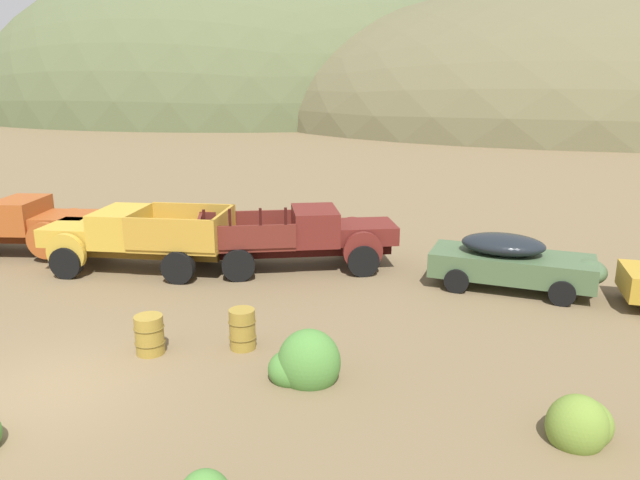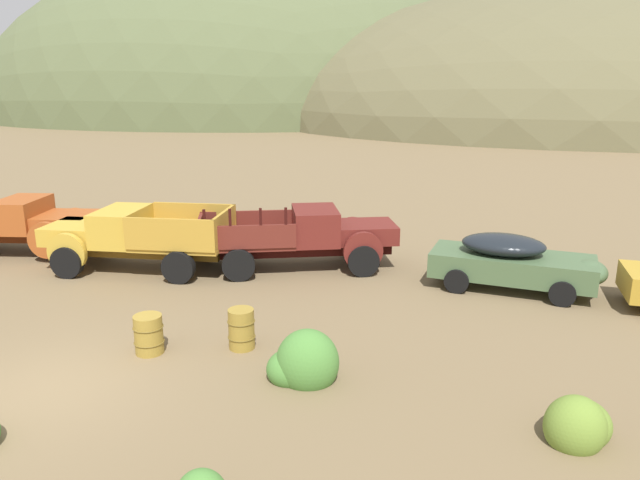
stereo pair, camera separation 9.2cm
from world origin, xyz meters
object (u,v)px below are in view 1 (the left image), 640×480
oil_drum_spare (150,335)px  truck_oxide_orange (20,225)px  truck_oxblood (311,237)px  car_weathered_green (516,262)px  oil_drum_foreground (242,329)px  truck_faded_yellow (127,237)px

oil_drum_spare → truck_oxide_orange: bearing=133.4°
truck_oxide_orange → truck_oxblood: size_ratio=0.93×
truck_oxide_orange → car_weathered_green: 16.02m
oil_drum_foreground → truck_oxide_orange: bearing=141.9°
truck_faded_yellow → car_weathered_green: bearing=178.4°
car_weathered_green → truck_oxide_orange: bearing=-171.6°
car_weathered_green → oil_drum_foreground: 8.15m
truck_faded_yellow → truck_oxblood: 5.71m
truck_faded_yellow → truck_oxblood: size_ratio=0.92×
truck_faded_yellow → oil_drum_spare: (2.61, -5.76, -0.60)m
truck_oxide_orange → oil_drum_spare: size_ratio=6.83×
truck_faded_yellow → car_weathered_green: (11.56, -1.23, -0.21)m
truck_oxblood → oil_drum_foreground: (-1.12, -5.86, -0.55)m
truck_oxide_orange → truck_oxblood: truck_oxblood is taller
truck_faded_yellow → truck_oxblood: (5.69, 0.45, -0.03)m
truck_oxblood → oil_drum_spare: (-3.08, -6.21, -0.57)m
truck_faded_yellow → oil_drum_foreground: size_ratio=6.40×
car_weathered_green → oil_drum_spare: 10.04m
truck_oxblood → truck_oxide_orange: bearing=164.2°
oil_drum_foreground → car_weathered_green: bearing=30.9°
car_weathered_green → truck_faded_yellow: bearing=-167.9°
truck_oxide_orange → oil_drum_foreground: 11.19m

